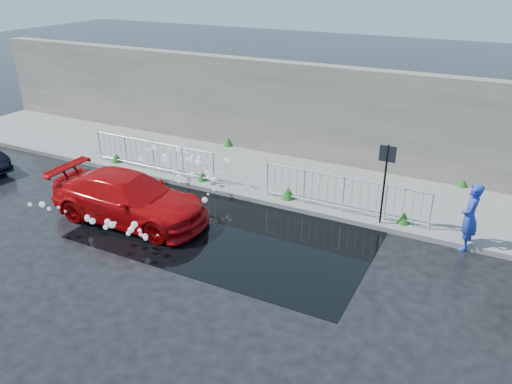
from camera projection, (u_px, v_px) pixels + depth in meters
ground at (197, 242)px, 13.57m from camera, size 90.00×90.00×0.00m
pavement at (275, 176)px, 17.58m from camera, size 30.00×4.00×0.15m
curb at (249, 198)px, 15.96m from camera, size 30.00×0.25×0.16m
retaining_wall at (301, 111)px, 18.60m from camera, size 30.00×0.60×3.50m
puddle at (231, 230)px, 14.17m from camera, size 8.00×5.00×0.01m
sign_post at (386, 172)px, 13.61m from camera, size 0.45×0.06×2.50m
railing_left at (153, 155)px, 17.64m from camera, size 5.05×0.05×1.10m
railing_right at (344, 193)px, 14.73m from camera, size 5.05×0.05×1.10m
weeds at (261, 174)px, 17.11m from camera, size 12.17×3.93×0.39m
water_spray at (158, 186)px, 15.16m from camera, size 3.64×5.45×1.11m
red_car at (129, 198)px, 14.48m from camera, size 4.89×2.11×1.40m
person at (470, 217)px, 12.91m from camera, size 0.45×0.68×1.86m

